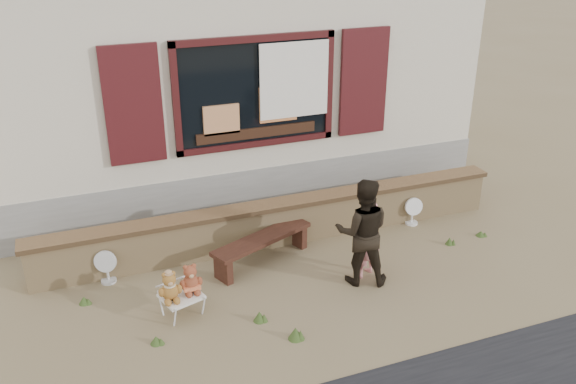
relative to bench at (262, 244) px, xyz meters
name	(u,v)px	position (x,y,z in m)	size (l,w,h in m)	color
ground	(304,276)	(0.41, -0.54, -0.30)	(80.00, 80.00, 0.00)	brown
shopfront	(213,61)	(0.41, 3.95, 1.70)	(8.04, 5.13, 4.00)	#B8AF94
brick_wall	(278,222)	(0.41, 0.46, 0.05)	(7.10, 0.36, 0.67)	tan
bench	(262,244)	(0.00, 0.00, 0.00)	(1.59, 0.91, 0.40)	black
folding_chair	(181,297)	(-1.31, -0.82, -0.04)	(0.56, 0.52, 0.28)	silver
teddy_bear_left	(170,285)	(-1.45, -0.86, 0.18)	(0.29, 0.25, 0.39)	brown
teddy_bear_right	(190,278)	(-1.18, -0.78, 0.18)	(0.28, 0.25, 0.39)	brown
child	(366,239)	(1.19, -0.81, 0.26)	(0.41, 0.27, 1.11)	pink
adult	(362,232)	(1.07, -0.91, 0.44)	(0.72, 0.56, 1.47)	black
fan_left	(107,266)	(-2.09, 0.26, -0.05)	(0.31, 0.21, 0.48)	silver
fan_right	(413,211)	(2.58, 0.26, -0.06)	(0.29, 0.19, 0.46)	white
grass_tufts	(289,301)	(-0.02, -1.10, -0.23)	(5.93, 1.76, 0.16)	#364D1F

